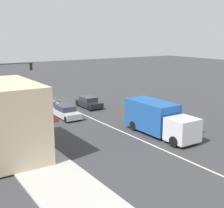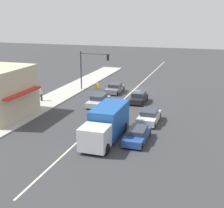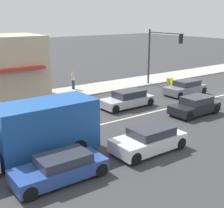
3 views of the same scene
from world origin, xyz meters
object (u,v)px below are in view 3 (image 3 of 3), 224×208
suv_grey (186,88)px  van_white (149,140)px  traffic_signal_main (159,48)px  sedan_dark (195,106)px  delivery_truck (29,132)px  pedestrian (73,80)px  coupe_blue (60,168)px  sedan_silver (127,99)px  warning_aframe_sign (170,82)px

suv_grey → van_white: bearing=122.9°
traffic_signal_main → sedan_dark: 9.91m
delivery_truck → suv_grey: 17.26m
pedestrian → van_white: pedestrian is taller
pedestrian → suv_grey: size_ratio=0.41×
pedestrian → traffic_signal_main: bearing=-115.4°
delivery_truck → sedan_dark: bearing=-90.0°
suv_grey → coupe_blue: bearing=113.7°
pedestrian → suv_grey: (-7.61, -7.49, -0.37)m
delivery_truck → sedan_silver: bearing=-65.9°
van_white → suv_grey: 13.27m
sedan_silver → van_white: bearing=149.1°
sedan_silver → coupe_blue: size_ratio=1.04×
coupe_blue → suv_grey: suv_grey is taller
coupe_blue → sedan_dark: bearing=-77.3°
pedestrian → sedan_dark: size_ratio=0.43×
warning_aframe_sign → sedan_silver: (-3.40, 8.34, 0.22)m
sedan_silver → van_white: sedan_silver is taller
warning_aframe_sign → coupe_blue: 20.82m
warning_aframe_sign → delivery_truck: 19.80m
coupe_blue → van_white: bearing=-90.0°
van_white → traffic_signal_main: bearing=-45.7°
warning_aframe_sign → delivery_truck: delivery_truck is taller
delivery_truck → van_white: (-2.80, -5.52, -0.82)m
van_white → warning_aframe_sign: bearing=-50.0°
delivery_truck → van_white: size_ratio=1.83×
delivery_truck → sedan_dark: 12.69m
traffic_signal_main → delivery_truck: size_ratio=0.75×
delivery_truck → van_white: 6.24m
traffic_signal_main → sedan_silver: bearing=118.9°
pedestrian → sedan_silver: size_ratio=0.39×
traffic_signal_main → pedestrian: size_ratio=3.32×
traffic_signal_main → sedan_dark: size_ratio=1.44×
sedan_silver → suv_grey: sedan_silver is taller
traffic_signal_main → warning_aframe_sign: 3.72m
traffic_signal_main → van_white: (-11.12, 11.42, -3.26)m
pedestrian → suv_grey: bearing=-135.5°
sedan_dark → suv_grey: (4.40, -4.00, -0.01)m
traffic_signal_main → delivery_truck: traffic_signal_main is taller
coupe_blue → van_white: (0.00, -5.28, 0.06)m
sedan_silver → warning_aframe_sign: bearing=-67.8°
delivery_truck → sedan_dark: (0.00, -12.66, -0.82)m
sedan_silver → delivery_truck: bearing=114.1°
sedan_silver → sedan_dark: bearing=-147.2°
traffic_signal_main → pedestrian: 9.07m
warning_aframe_sign → sedan_silver: size_ratio=0.19×
traffic_signal_main → warning_aframe_sign: bearing=-113.1°
delivery_truck → sedan_silver: 10.80m
sedan_silver → sedan_dark: 5.24m
traffic_signal_main → sedan_silver: 8.75m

